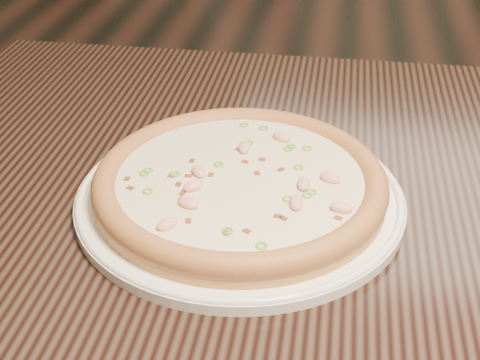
# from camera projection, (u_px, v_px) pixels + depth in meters

# --- Properties ---
(ground) EXTENTS (9.00, 9.00, 0.00)m
(ground) POSITION_uv_depth(u_px,v_px,m) (426.00, 260.00, 1.85)
(ground) COLOR black
(hero_table) EXTENTS (1.20, 0.80, 0.75)m
(hero_table) POSITION_uv_depth(u_px,v_px,m) (340.00, 253.00, 0.84)
(hero_table) COLOR black
(hero_table) RESTS_ON ground
(plate) EXTENTS (0.37, 0.37, 0.02)m
(plate) POSITION_uv_depth(u_px,v_px,m) (240.00, 196.00, 0.75)
(plate) COLOR white
(plate) RESTS_ON hero_table
(pizza) EXTENTS (0.33, 0.33, 0.03)m
(pizza) POSITION_uv_depth(u_px,v_px,m) (240.00, 182.00, 0.74)
(pizza) COLOR tan
(pizza) RESTS_ON plate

